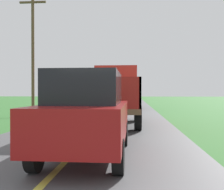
# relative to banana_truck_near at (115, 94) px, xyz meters

# --- Properties ---
(banana_truck_near) EXTENTS (2.38, 5.82, 2.80)m
(banana_truck_near) POSITION_rel_banana_truck_near_xyz_m (0.00, 0.00, 0.00)
(banana_truck_near) COLOR #2D2D30
(banana_truck_near) RESTS_ON road_surface
(banana_truck_far) EXTENTS (2.38, 5.81, 2.80)m
(banana_truck_far) POSITION_rel_banana_truck_near_xyz_m (0.08, 12.18, 0.01)
(banana_truck_far) COLOR #2D2D30
(banana_truck_far) RESTS_ON road_surface
(utility_pole_roadside) EXTENTS (1.79, 0.20, 7.97)m
(utility_pole_roadside) POSITION_rel_banana_truck_near_xyz_m (-5.83, 4.41, 2.79)
(utility_pole_roadside) COLOR brown
(utility_pole_roadside) RESTS_ON ground
(following_car) EXTENTS (1.74, 4.10, 1.92)m
(following_car) POSITION_rel_banana_truck_near_xyz_m (-0.16, -6.64, -0.39)
(following_car) COLOR maroon
(following_car) RESTS_ON road_surface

